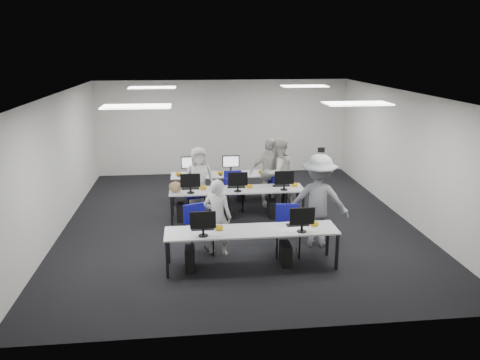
{
  "coord_description": "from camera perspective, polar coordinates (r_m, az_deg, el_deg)",
  "views": [
    {
      "loc": [
        -1.11,
        -10.38,
        3.99
      ],
      "look_at": [
        0.05,
        0.04,
        1.0
      ],
      "focal_mm": 35.0,
      "sensor_mm": 36.0,
      "label": 1
    }
  ],
  "objects": [
    {
      "name": "equipment_back",
      "position": [
        12.6,
        -0.17,
        -0.83
      ],
      "size": [
        2.91,
        0.41,
        1.19
      ],
      "color": "white",
      "rests_on": "desk_back"
    },
    {
      "name": "desk_back",
      "position": [
        12.48,
        -1.04,
        0.54
      ],
      "size": [
        3.2,
        0.7,
        0.73
      ],
      "color": "#BABCBF",
      "rests_on": "ground"
    },
    {
      "name": "chair_2",
      "position": [
        11.65,
        -5.67,
        -2.67
      ],
      "size": [
        0.58,
        0.6,
        0.92
      ],
      "rotation": [
        0.0,
        0.0,
        0.3
      ],
      "color": "navy",
      "rests_on": "ground"
    },
    {
      "name": "desk_front",
      "position": [
        8.71,
        1.43,
        -6.41
      ],
      "size": [
        3.2,
        0.7,
        0.73
      ],
      "color": "#BABCBF",
      "rests_on": "ground"
    },
    {
      "name": "chair_5",
      "position": [
        12.08,
        -5.52,
        -2.14
      ],
      "size": [
        0.46,
        0.49,
        0.83
      ],
      "rotation": [
        0.0,
        0.0,
        -0.14
      ],
      "color": "navy",
      "rests_on": "ground"
    },
    {
      "name": "ceiling_panels",
      "position": [
        10.49,
        -0.28,
        10.43
      ],
      "size": [
        5.2,
        4.6,
        0.02
      ],
      "color": "white",
      "rests_on": "room"
    },
    {
      "name": "chair_0",
      "position": [
        9.41,
        -5.1,
        -7.16
      ],
      "size": [
        0.62,
        0.65,
        0.98
      ],
      "rotation": [
        0.0,
        0.0,
        0.32
      ],
      "color": "navy",
      "rests_on": "ground"
    },
    {
      "name": "dslr_camera",
      "position": [
        9.58,
        9.88,
        3.68
      ],
      "size": [
        0.19,
        0.22,
        0.1
      ],
      "primitive_type": "cube",
      "rotation": [
        0.0,
        0.0,
        2.8
      ],
      "color": "black",
      "rests_on": "photographer"
    },
    {
      "name": "student_2",
      "position": [
        11.79,
        -5.03,
        0.16
      ],
      "size": [
        0.86,
        0.63,
        1.6
      ],
      "primitive_type": "imported",
      "rotation": [
        0.0,
        0.0,
        0.17
      ],
      "color": "beige",
      "rests_on": "ground"
    },
    {
      "name": "student_1",
      "position": [
        11.92,
        4.68,
        0.86
      ],
      "size": [
        1.08,
        0.99,
        1.81
      ],
      "primitive_type": "imported",
      "rotation": [
        0.0,
        0.0,
        3.57
      ],
      "color": "beige",
      "rests_on": "ground"
    },
    {
      "name": "chair_7",
      "position": [
        12.26,
        4.65,
        -1.86
      ],
      "size": [
        0.44,
        0.47,
        0.82
      ],
      "rotation": [
        0.0,
        0.0,
        -0.11
      ],
      "color": "navy",
      "rests_on": "ground"
    },
    {
      "name": "equipment_front",
      "position": [
        8.8,
        0.18,
        -8.46
      ],
      "size": [
        2.51,
        0.41,
        1.19
      ],
      "color": "#0C39A0",
      "rests_on": "desk_front"
    },
    {
      "name": "equipment_mid",
      "position": [
        11.2,
        -1.33,
        -2.99
      ],
      "size": [
        2.91,
        0.41,
        1.19
      ],
      "color": "white",
      "rests_on": "desk_mid"
    },
    {
      "name": "student_3",
      "position": [
        12.04,
        3.52,
        0.96
      ],
      "size": [
        1.11,
        0.66,
        1.78
      ],
      "primitive_type": "imported",
      "rotation": [
        0.0,
        0.0,
        0.23
      ],
      "color": "beige",
      "rests_on": "ground"
    },
    {
      "name": "chair_4",
      "position": [
        12.05,
        4.59,
        -1.91
      ],
      "size": [
        0.55,
        0.59,
        0.99
      ],
      "rotation": [
        0.0,
        0.0,
        -0.14
      ],
      "color": "navy",
      "rests_on": "ground"
    },
    {
      "name": "photographer",
      "position": [
        9.68,
        9.53,
        -2.51
      ],
      "size": [
        1.41,
        1.09,
        1.93
      ],
      "primitive_type": "imported",
      "rotation": [
        0.0,
        0.0,
        2.8
      ],
      "color": "slate",
      "rests_on": "ground"
    },
    {
      "name": "student_0",
      "position": [
        9.2,
        -2.77,
        -4.54
      ],
      "size": [
        0.66,
        0.54,
        1.55
      ],
      "primitive_type": "imported",
      "rotation": [
        0.0,
        0.0,
        2.79
      ],
      "color": "beige",
      "rests_on": "ground"
    },
    {
      "name": "room",
      "position": [
        10.73,
        -0.27,
        2.51
      ],
      "size": [
        9.0,
        9.02,
        3.0
      ],
      "color": "black",
      "rests_on": "ground"
    },
    {
      "name": "chair_1",
      "position": [
        9.4,
        5.79,
        -7.2
      ],
      "size": [
        0.54,
        0.58,
        0.98
      ],
      "rotation": [
        0.0,
        0.0,
        -0.13
      ],
      "color": "navy",
      "rests_on": "ground"
    },
    {
      "name": "desk_mid",
      "position": [
        11.14,
        -0.37,
        -1.36
      ],
      "size": [
        3.2,
        0.7,
        0.73
      ],
      "color": "#BABCBF",
      "rests_on": "ground"
    },
    {
      "name": "chair_6",
      "position": [
        11.96,
        -0.83,
        -2.25
      ],
      "size": [
        0.53,
        0.55,
        0.83
      ],
      "rotation": [
        0.0,
        0.0,
        -0.33
      ],
      "color": "navy",
      "rests_on": "ground"
    },
    {
      "name": "handbag",
      "position": [
        10.95,
        -7.89,
        -0.85
      ],
      "size": [
        0.34,
        0.25,
        0.26
      ],
      "primitive_type": "ellipsoid",
      "rotation": [
        0.0,
        0.0,
        -0.17
      ],
      "color": "olive",
      "rests_on": "desk_mid"
    },
    {
      "name": "chair_3",
      "position": [
        11.86,
        -0.81,
        -2.19
      ],
      "size": [
        0.48,
        0.52,
        0.96
      ],
      "rotation": [
        0.0,
        0.0,
        -0.01
      ],
      "color": "navy",
      "rests_on": "ground"
    }
  ]
}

